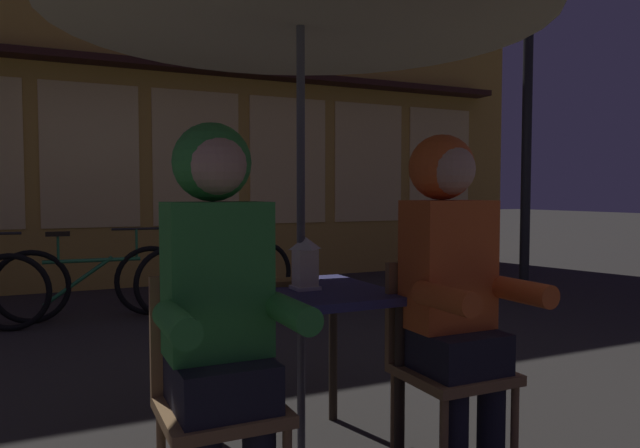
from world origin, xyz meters
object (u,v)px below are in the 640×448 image
object	(u,v)px
book	(287,282)
lantern	(305,262)
person_left_hooded	(219,287)
bicycle_fourth	(218,276)
chair_left	(215,387)
chair_right	(442,354)
person_right_hooded	(452,271)
street_lamp	(528,42)
bicycle_third	(93,282)
cafe_table	(301,313)

from	to	relation	value
book	lantern	bearing A→B (deg)	-71.19
person_left_hooded	bicycle_fourth	size ratio (longest dim) A/B	0.84
chair_left	book	bearing A→B (deg)	47.66
lantern	chair_right	xyz separation A→B (m)	(0.46, -0.36, -0.37)
lantern	person_right_hooded	bearing A→B (deg)	-42.25
chair_right	street_lamp	size ratio (longest dim) A/B	0.22
lantern	street_lamp	distance (m)	4.60
bicycle_third	cafe_table	bearing A→B (deg)	-79.31
person_right_hooded	bicycle_third	distance (m)	3.99
person_left_hooded	bicycle_fourth	world-z (taller)	person_left_hooded
chair_right	bicycle_fourth	xyz separation A→B (m)	(0.02, 3.60, -0.14)
person_left_hooded	cafe_table	bearing A→B (deg)	41.57
book	bicycle_fourth	bearing A→B (deg)	92.20
street_lamp	bicycle_fourth	distance (m)	3.96
person_right_hooded	bicycle_fourth	bearing A→B (deg)	89.63
person_right_hooded	cafe_table	bearing A→B (deg)	138.43
lantern	bicycle_third	world-z (taller)	lantern
chair_left	lantern	bearing A→B (deg)	36.16
cafe_table	chair_left	xyz separation A→B (m)	(-0.48, -0.37, -0.15)
person_right_hooded	bicycle_fourth	xyz separation A→B (m)	(0.02, 3.66, -0.50)
person_left_hooded	person_right_hooded	xyz separation A→B (m)	(0.96, 0.00, 0.00)
cafe_table	chair_right	bearing A→B (deg)	-37.55
lantern	book	world-z (taller)	lantern
person_left_hooded	street_lamp	distance (m)	5.21
person_right_hooded	book	world-z (taller)	person_right_hooded
chair_left	chair_right	bearing A→B (deg)	0.00
chair_right	person_right_hooded	bearing A→B (deg)	-90.00
person_right_hooded	chair_right	bearing A→B (deg)	90.00
lantern	chair_left	world-z (taller)	lantern
cafe_table	person_left_hooded	bearing A→B (deg)	-138.43
person_right_hooded	street_lamp	bearing A→B (deg)	41.69
chair_left	person_left_hooded	world-z (taller)	person_left_hooded
chair_left	book	world-z (taller)	chair_left
cafe_table	person_left_hooded	size ratio (longest dim) A/B	0.53
person_right_hooded	bicycle_third	xyz separation A→B (m)	(-1.12, 3.80, -0.50)
person_left_hooded	person_right_hooded	world-z (taller)	same
bicycle_fourth	chair_right	bearing A→B (deg)	-90.38
person_left_hooded	person_right_hooded	distance (m)	0.96
person_left_hooded	bicycle_fourth	distance (m)	3.82
lantern	book	size ratio (longest dim) A/B	1.16
person_left_hooded	bicycle_third	bearing A→B (deg)	92.36
lantern	chair_left	size ratio (longest dim) A/B	0.27
cafe_table	person_right_hooded	xyz separation A→B (m)	(0.48, -0.43, 0.21)
person_left_hooded	chair_left	bearing A→B (deg)	90.00
chair_right	person_right_hooded	size ratio (longest dim) A/B	0.62
chair_right	chair_left	bearing A→B (deg)	180.00
street_lamp	book	bearing A→B (deg)	-148.79
chair_right	person_left_hooded	distance (m)	1.03
bicycle_third	person_left_hooded	bearing A→B (deg)	-87.64
chair_right	cafe_table	bearing A→B (deg)	142.45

